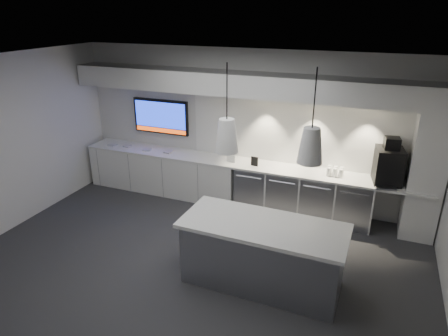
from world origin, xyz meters
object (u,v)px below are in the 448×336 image
at_px(wall_tv, 161,116).
at_px(island, 262,254).
at_px(coffee_machine, 389,164).
at_px(bin, 191,246).

distance_m(wall_tv, island, 4.04).
bearing_deg(island, wall_tv, 141.36).
relative_size(island, coffee_machine, 2.85).
relative_size(wall_tv, coffee_machine, 1.56).
relative_size(wall_tv, bin, 2.59).
distance_m(bin, coffee_machine, 3.55).
bearing_deg(island, bin, 173.77).
relative_size(island, bin, 4.73).
height_order(wall_tv, bin, wall_tv).
xyz_separation_m(island, bin, (-1.18, 0.15, -0.24)).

